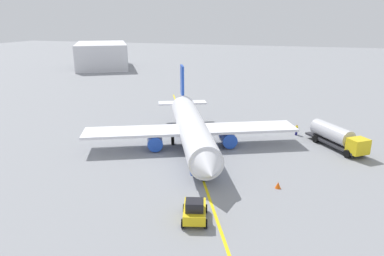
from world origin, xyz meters
TOP-DOWN VIEW (x-y plane):
  - ground_plane at (0.00, 0.00)m, footprint 400.00×400.00m
  - airplane at (-0.43, -0.19)m, footprint 31.58×29.45m
  - fuel_tanker at (-6.26, 19.42)m, footprint 9.67×8.12m
  - pushback_tug at (17.78, 5.84)m, footprint 4.00×3.11m
  - refueling_worker at (-10.61, 13.93)m, footprint 0.56×0.42m
  - safety_cone_nose at (8.97, 12.59)m, footprint 0.64×0.64m
  - distant_hangar at (-72.22, -57.86)m, footprint 33.75×29.77m
  - taxi_line_marking at (0.00, 0.00)m, footprint 67.36×30.74m

SIDE VIEW (x-z plane):
  - ground_plane at x=0.00m, z-range 0.00..0.00m
  - taxi_line_marking at x=0.00m, z-range 0.00..0.01m
  - safety_cone_nose at x=8.97m, z-range 0.00..0.71m
  - refueling_worker at x=-10.61m, z-range -0.03..1.68m
  - pushback_tug at x=17.78m, z-range -0.09..2.11m
  - fuel_tanker at x=-6.26m, z-range 0.15..3.30m
  - airplane at x=-0.43m, z-range -2.18..7.70m
  - distant_hangar at x=-72.22m, z-range -0.01..8.89m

